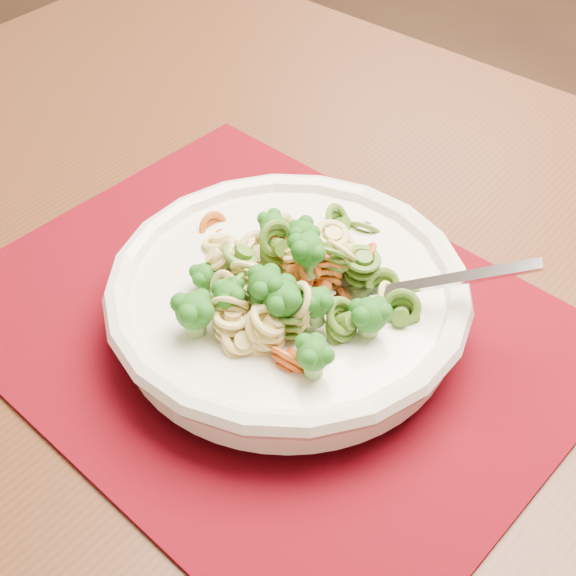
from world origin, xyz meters
The scene contains 5 objects.
dining_table centered at (0.14, -0.68, 0.66)m, with size 1.48×1.08×0.77m.
placemat centered at (0.06, -0.72, 0.77)m, with size 0.46×0.36×0.00m, color #630412.
pasta_bowl centered at (0.07, -0.71, 0.80)m, with size 0.28×0.28×0.05m.
pasta_broccoli_heap centered at (0.07, -0.71, 0.82)m, with size 0.23×0.23×0.06m, color #E5D771, non-canonical shape.
fork centered at (0.12, -0.70, 0.82)m, with size 0.19×0.02×0.01m, color silver, non-canonical shape.
Camera 1 is at (0.29, -1.09, 1.23)m, focal length 50.00 mm.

